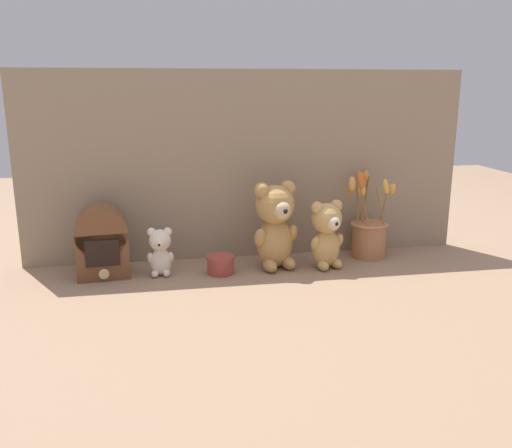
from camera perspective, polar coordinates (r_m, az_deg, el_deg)
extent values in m
plane|color=#8E7056|center=(1.69, 0.12, -4.97)|extent=(4.00, 4.00, 0.00)
cube|color=gray|center=(1.78, -0.85, 6.14)|extent=(1.46, 0.02, 0.61)
ellipsoid|color=tan|center=(1.71, 1.96, -2.02)|extent=(0.14, 0.12, 0.16)
sphere|color=tan|center=(1.68, 1.99, 2.05)|extent=(0.12, 0.12, 0.12)
sphere|color=#D1B289|center=(1.64, 2.69, 1.49)|extent=(0.06, 0.06, 0.06)
sphere|color=black|center=(1.62, 3.08, 1.35)|extent=(0.02, 0.02, 0.02)
sphere|color=tan|center=(1.69, 3.36, 3.77)|extent=(0.05, 0.05, 0.05)
sphere|color=tan|center=(1.65, 0.62, 3.55)|extent=(0.05, 0.05, 0.05)
ellipsoid|color=tan|center=(1.71, 3.78, -0.99)|extent=(0.05, 0.06, 0.07)
ellipsoid|color=tan|center=(1.67, 0.38, -1.40)|extent=(0.05, 0.06, 0.07)
ellipsoid|color=tan|center=(1.71, 3.43, -4.13)|extent=(0.05, 0.07, 0.04)
ellipsoid|color=tan|center=(1.68, 1.47, -4.41)|extent=(0.05, 0.07, 0.04)
ellipsoid|color=tan|center=(1.73, 7.33, -2.53)|extent=(0.11, 0.10, 0.12)
sphere|color=tan|center=(1.70, 7.43, 0.59)|extent=(0.10, 0.10, 0.10)
sphere|color=beige|center=(1.67, 8.08, 0.14)|extent=(0.05, 0.05, 0.05)
sphere|color=black|center=(1.66, 8.45, 0.02)|extent=(0.01, 0.01, 0.01)
sphere|color=tan|center=(1.71, 8.45, 1.92)|extent=(0.04, 0.04, 0.04)
sphere|color=tan|center=(1.68, 6.48, 1.72)|extent=(0.04, 0.04, 0.04)
ellipsoid|color=tan|center=(1.74, 8.70, -1.72)|extent=(0.04, 0.05, 0.06)
ellipsoid|color=tan|center=(1.69, 6.24, -2.07)|extent=(0.04, 0.05, 0.06)
ellipsoid|color=tan|center=(1.73, 8.47, -4.14)|extent=(0.04, 0.06, 0.03)
ellipsoid|color=tan|center=(1.71, 7.06, -4.38)|extent=(0.04, 0.06, 0.03)
ellipsoid|color=beige|center=(1.67, -9.98, -3.90)|extent=(0.07, 0.06, 0.09)
sphere|color=beige|center=(1.65, -10.08, -1.69)|extent=(0.07, 0.07, 0.07)
sphere|color=beige|center=(1.63, -10.14, -2.07)|extent=(0.03, 0.03, 0.03)
sphere|color=black|center=(1.62, -10.17, -2.18)|extent=(0.01, 0.01, 0.01)
sphere|color=beige|center=(1.64, -9.29, -0.81)|extent=(0.03, 0.03, 0.03)
sphere|color=beige|center=(1.65, -10.95, -0.85)|extent=(0.03, 0.03, 0.03)
ellipsoid|color=beige|center=(1.66, -8.98, -3.44)|extent=(0.02, 0.03, 0.04)
ellipsoid|color=beige|center=(1.66, -11.05, -3.48)|extent=(0.02, 0.03, 0.04)
ellipsoid|color=beige|center=(1.66, -9.38, -5.16)|extent=(0.02, 0.04, 0.02)
ellipsoid|color=beige|center=(1.67, -10.58, -5.18)|extent=(0.02, 0.04, 0.02)
cylinder|color=#AD7047|center=(1.86, 11.77, -1.61)|extent=(0.11, 0.11, 0.12)
torus|color=#AD7047|center=(1.84, 11.86, -0.03)|extent=(0.13, 0.13, 0.01)
cylinder|color=olive|center=(1.80, 12.93, 1.92)|extent=(0.05, 0.02, 0.13)
ellipsoid|color=gold|center=(1.77, 13.53, 3.87)|extent=(0.04, 0.03, 0.06)
cylinder|color=olive|center=(1.79, 11.24, 2.27)|extent=(0.03, 0.04, 0.15)
ellipsoid|color=#C65B28|center=(1.75, 10.95, 4.59)|extent=(0.04, 0.05, 0.06)
cylinder|color=olive|center=(1.85, 13.32, 1.89)|extent=(0.00, 0.05, 0.11)
ellipsoid|color=gold|center=(1.85, 14.13, 3.58)|extent=(0.02, 0.04, 0.05)
cylinder|color=olive|center=(1.84, 10.58, 2.05)|extent=(0.03, 0.04, 0.12)
ellipsoid|color=orange|center=(1.83, 9.97, 3.87)|extent=(0.03, 0.04, 0.05)
cylinder|color=olive|center=(1.82, 10.64, 2.15)|extent=(0.01, 0.05, 0.13)
ellipsoid|color=gold|center=(1.80, 10.09, 4.17)|extent=(0.03, 0.04, 0.05)
cylinder|color=olive|center=(1.85, 11.49, 2.64)|extent=(0.02, 0.01, 0.15)
ellipsoid|color=orange|center=(1.84, 11.48, 4.96)|extent=(0.03, 0.02, 0.04)
cylinder|color=olive|center=(1.85, 11.31, 2.45)|extent=(0.03, 0.01, 0.14)
ellipsoid|color=gold|center=(1.85, 11.20, 4.58)|extent=(0.04, 0.03, 0.05)
cylinder|color=olive|center=(1.82, 11.16, 1.80)|extent=(0.01, 0.02, 0.11)
ellipsoid|color=gold|center=(1.80, 11.07, 3.50)|extent=(0.03, 0.03, 0.04)
cube|color=brown|center=(1.70, -15.81, -2.97)|extent=(0.16, 0.12, 0.14)
cylinder|color=brown|center=(1.68, -15.97, -0.64)|extent=(0.16, 0.12, 0.15)
cube|color=black|center=(1.64, -15.85, -2.99)|extent=(0.10, 0.01, 0.08)
cylinder|color=#D6BC7A|center=(1.65, -15.71, -5.08)|extent=(0.03, 0.01, 0.03)
cylinder|color=#993D33|center=(1.68, -3.77, -4.40)|extent=(0.08, 0.08, 0.05)
cylinder|color=#993D33|center=(1.67, -3.78, -3.48)|extent=(0.09, 0.09, 0.01)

